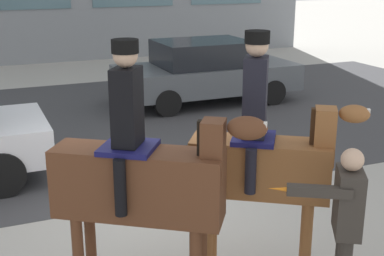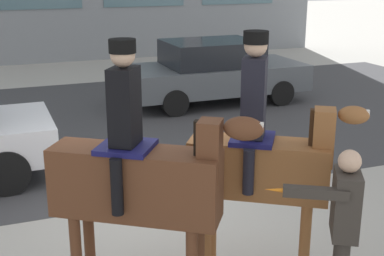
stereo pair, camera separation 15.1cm
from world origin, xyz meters
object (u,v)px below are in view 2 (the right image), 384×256
mounted_horse_companion (262,160)px  pedestrian_bystander (342,225)px  street_car_far_lane (214,71)px  mounted_horse_lead (139,176)px

mounted_horse_companion → pedestrian_bystander: bearing=-36.2°
pedestrian_bystander → street_car_far_lane: (2.37, 8.32, -0.25)m
pedestrian_bystander → mounted_horse_companion: bearing=-38.8°
pedestrian_bystander → street_car_far_lane: size_ratio=0.39×
mounted_horse_companion → pedestrian_bystander: size_ratio=1.53×
pedestrian_bystander → street_car_far_lane: 8.66m
mounted_horse_lead → mounted_horse_companion: (1.25, -0.06, 0.01)m
mounted_horse_lead → mounted_horse_companion: size_ratio=0.99×
mounted_horse_companion → street_car_far_lane: 7.92m
pedestrian_bystander → mounted_horse_lead: bearing=-0.2°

